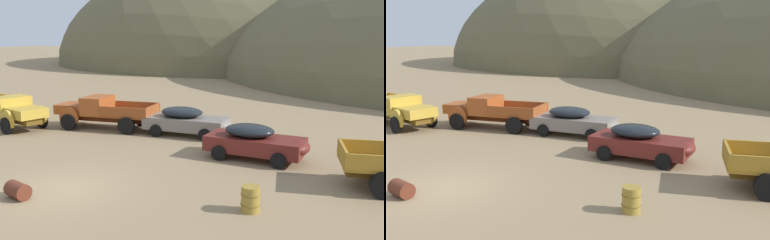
# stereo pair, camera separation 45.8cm
# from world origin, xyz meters

# --- Properties ---
(ground_plane) EXTENTS (300.00, 300.00, 0.00)m
(ground_plane) POSITION_xyz_m (0.00, 0.00, 0.00)
(ground_plane) COLOR #937A56
(hill_distant) EXTENTS (72.87, 68.39, 41.44)m
(hill_distant) POSITION_xyz_m (-17.00, 71.63, 0.00)
(hill_distant) COLOR brown
(hill_distant) RESTS_ON ground
(truck_faded_yellow) EXTENTS (6.69, 3.63, 2.16)m
(truck_faded_yellow) POSITION_xyz_m (-9.91, 6.86, 1.00)
(truck_faded_yellow) COLOR brown
(truck_faded_yellow) RESTS_ON ground
(truck_oxide_orange) EXTENTS (6.24, 3.12, 1.89)m
(truck_oxide_orange) POSITION_xyz_m (-4.98, 8.96, 1.01)
(truck_oxide_orange) COLOR #51220D
(truck_oxide_orange) RESTS_ON ground
(car_primer_gray) EXTENTS (4.93, 2.26, 1.57)m
(car_primer_gray) POSITION_xyz_m (0.67, 9.44, 0.82)
(car_primer_gray) COLOR slate
(car_primer_gray) RESTS_ON ground
(car_oxblood) EXTENTS (4.63, 2.19, 1.57)m
(car_oxblood) POSITION_xyz_m (5.38, 6.61, 0.82)
(car_oxblood) COLOR maroon
(car_oxblood) RESTS_ON ground
(oil_drum_foreground) EXTENTS (0.63, 0.63, 0.83)m
(oil_drum_foreground) POSITION_xyz_m (6.75, 1.01, 0.42)
(oil_drum_foreground) COLOR olive
(oil_drum_foreground) RESTS_ON ground
(oil_drum_tipped) EXTENTS (0.98, 0.76, 0.57)m
(oil_drum_tipped) POSITION_xyz_m (-0.76, -1.24, 0.28)
(oil_drum_tipped) COLOR #5B2819
(oil_drum_tipped) RESTS_ON ground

